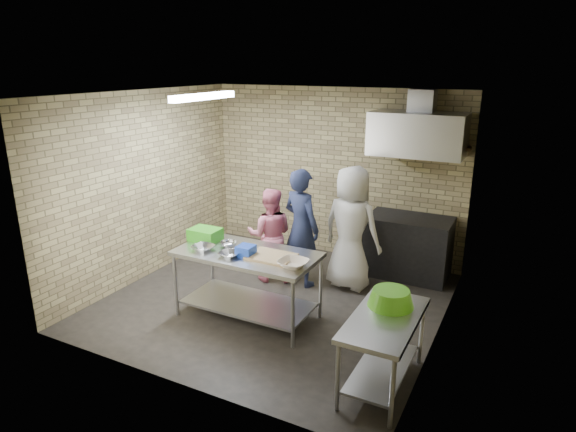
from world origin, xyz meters
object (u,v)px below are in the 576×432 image
object	(u,v)px
green_crate	(205,234)
woman_pink	(270,235)
side_counter	(383,351)
bottle_red	(424,138)
stove	(408,247)
woman_white	(351,228)
prep_table	(248,285)
green_basin	(391,298)
blue_tub	(246,251)
man_navy	(301,227)

from	to	relation	value
green_crate	woman_pink	world-z (taller)	woman_pink
side_counter	green_crate	world-z (taller)	green_crate
green_crate	woman_pink	xyz separation A→B (m)	(0.40, 0.99, -0.25)
bottle_red	green_crate	bearing A→B (deg)	-133.81
stove	woman_white	bearing A→B (deg)	-129.73
prep_table	woman_pink	bearing A→B (deg)	105.04
green_basin	woman_white	distance (m)	2.04
side_counter	blue_tub	size ratio (longest dim) A/B	6.25
man_navy	green_basin	bearing A→B (deg)	158.06
stove	woman_pink	size ratio (longest dim) A/B	0.87
blue_tub	bottle_red	size ratio (longest dim) A/B	1.07
prep_table	stove	size ratio (longest dim) A/B	1.44
blue_tub	bottle_red	distance (m)	3.09
green_basin	prep_table	bearing A→B (deg)	169.87
bottle_red	woman_white	bearing A→B (deg)	-124.24
green_crate	man_navy	xyz separation A→B (m)	(0.86, 1.08, -0.10)
side_counter	green_basin	size ratio (longest dim) A/B	2.61
woman_pink	green_crate	bearing A→B (deg)	44.73
woman_pink	prep_table	bearing A→B (deg)	81.92
blue_tub	man_navy	distance (m)	1.30
stove	woman_white	world-z (taller)	woman_white
side_counter	stove	world-z (taller)	stove
man_navy	stove	bearing A→B (deg)	-123.22
man_navy	woman_pink	bearing A→B (deg)	30.75
green_basin	woman_pink	bearing A→B (deg)	146.39
green_crate	green_basin	size ratio (longest dim) A/B	0.83
bottle_red	woman_pink	distance (m)	2.59
woman_white	bottle_red	bearing A→B (deg)	-115.23
bottle_red	man_navy	world-z (taller)	bottle_red
stove	blue_tub	world-z (taller)	blue_tub
prep_table	man_navy	distance (m)	1.27
prep_table	blue_tub	xyz separation A→B (m)	(0.05, -0.10, 0.49)
green_crate	side_counter	bearing A→B (deg)	-15.21
prep_table	stove	xyz separation A→B (m)	(1.44, 2.17, 0.02)
woman_white	green_basin	bearing A→B (deg)	130.21
prep_table	blue_tub	distance (m)	0.51
green_basin	stove	bearing A→B (deg)	99.76
prep_table	bottle_red	bearing A→B (deg)	58.18
side_counter	green_basin	bearing A→B (deg)	94.57
green_basin	woman_pink	xyz separation A→B (m)	(-2.17, 1.44, -0.15)
green_basin	bottle_red	distance (m)	3.01
side_counter	woman_white	size ratio (longest dim) A/B	0.69
man_navy	prep_table	bearing A→B (deg)	102.35
bottle_red	man_navy	distance (m)	2.16
woman_white	woman_pink	bearing A→B (deg)	24.24
stove	green_basin	xyz separation A→B (m)	(0.43, -2.50, 0.38)
blue_tub	woman_white	xyz separation A→B (m)	(0.77, 1.51, -0.06)
prep_table	bottle_red	xyz separation A→B (m)	(1.49, 2.41, 1.60)
bottle_red	woman_white	distance (m)	1.67
green_crate	green_basin	bearing A→B (deg)	-10.02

